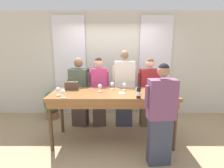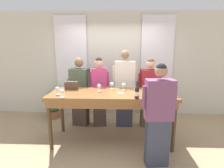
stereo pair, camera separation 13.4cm
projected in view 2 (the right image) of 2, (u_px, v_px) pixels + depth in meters
The scene contains 22 objects.
ground_plane at pixel (112, 140), 3.61m from camera, with size 18.00×18.00×0.00m, color tan.
wall_back at pixel (114, 65), 4.80m from camera, with size 12.00×0.06×2.80m.
curtain_panel_left at pixel (72, 67), 4.79m from camera, with size 0.86×0.03×2.69m.
curtain_panel_right at pixel (156, 67), 4.71m from camera, with size 0.86×0.03×2.69m.
tasting_bar at pixel (112, 98), 3.39m from camera, with size 2.40×0.86×1.02m.
wine_bottle at pixel (137, 92), 2.99m from camera, with size 0.07×0.07×0.30m.
handbag at pixel (71, 85), 3.63m from camera, with size 0.26×0.11×0.26m.
wine_glass_front_left at pixel (124, 85), 3.55m from camera, with size 0.08×0.08×0.15m.
wine_glass_front_mid at pixel (175, 91), 3.11m from camera, with size 0.08×0.08×0.15m.
wine_glass_front_right at pixel (57, 89), 3.22m from camera, with size 0.08×0.08×0.15m.
wine_glass_center_left at pixel (99, 86), 3.46m from camera, with size 0.08×0.08×0.15m.
wine_glass_center_mid at pixel (112, 84), 3.63m from camera, with size 0.08×0.08×0.15m.
wine_glass_center_right at pixel (62, 92), 3.04m from camera, with size 0.08×0.08×0.15m.
wine_glass_back_left at pixel (155, 86), 3.45m from camera, with size 0.08×0.08×0.15m.
wine_glass_back_mid at pixel (136, 90), 3.18m from camera, with size 0.08×0.08×0.15m.
napkin at pixel (121, 93), 3.35m from camera, with size 0.12×0.12×0.00m.
guest_olive_jacket at pixel (80, 92), 4.15m from camera, with size 0.54×0.35×1.64m.
guest_pink_top at pixel (99, 92), 4.13m from camera, with size 0.48×0.31×1.65m.
guest_cream_sweater at pixel (124, 89), 4.10m from camera, with size 0.57×0.27×1.81m.
guest_striped_shirt at pixel (149, 93), 4.10m from camera, with size 0.54×0.29×1.63m.
host_pouring at pixel (158, 116), 2.71m from camera, with size 0.54×0.26×1.66m.
potted_plant at pixel (53, 103), 4.66m from camera, with size 0.41×0.41×0.75m.
Camera 2 is at (0.12, -3.28, 1.90)m, focal length 28.00 mm.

